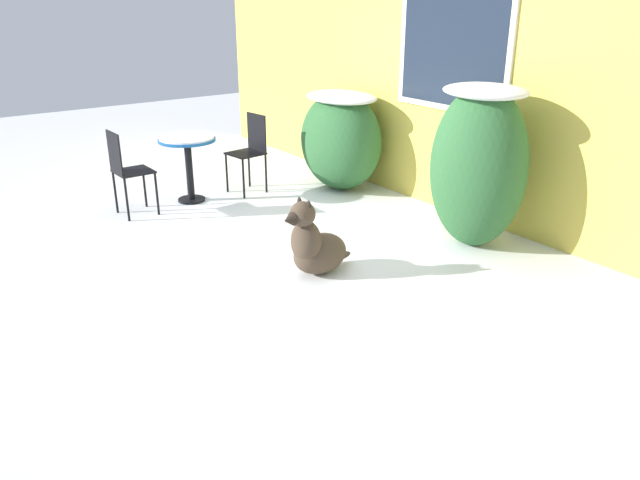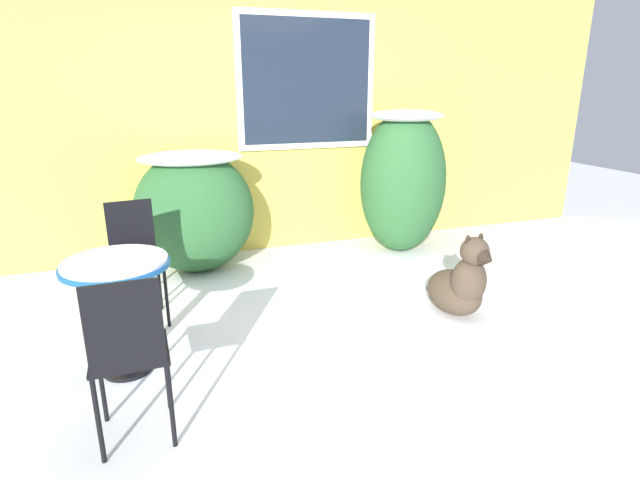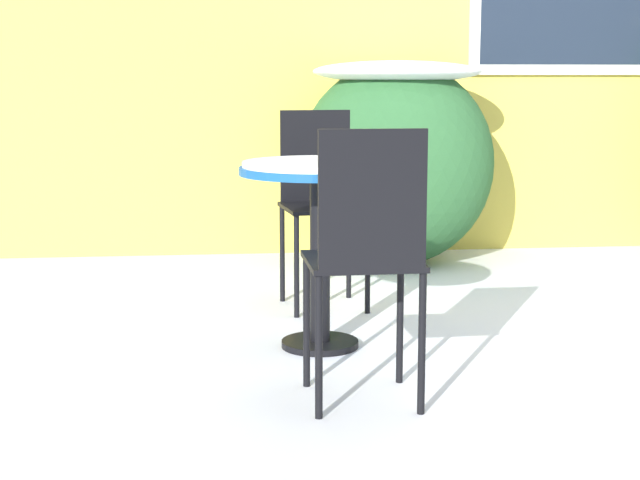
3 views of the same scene
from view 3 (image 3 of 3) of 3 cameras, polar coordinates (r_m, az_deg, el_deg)
name	(u,v)px [view 3 (image 3 of 3)]	position (r m, az deg, el deg)	size (l,w,h in m)	color
house_wall	(525,16)	(6.13, 11.87, 12.64)	(8.00, 0.10, 2.77)	#DBC14C
shrub_left	(396,158)	(5.47, 4.46, 4.80)	(1.10, 0.84, 1.14)	#2D6033
patio_table	(320,199)	(3.76, 0.00, 2.40)	(0.62, 0.62, 0.73)	black
patio_chair_near_table	(321,197)	(4.50, 0.03, 2.52)	(0.40, 0.40, 0.90)	black
patio_chair_far_side	(366,253)	(3.08, 2.69, -0.74)	(0.37, 0.37, 0.90)	black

